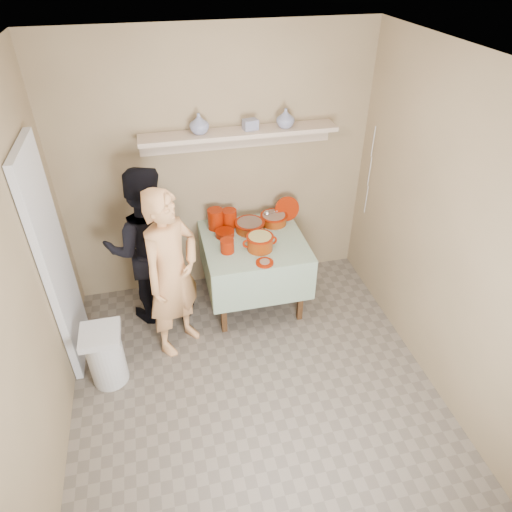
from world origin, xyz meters
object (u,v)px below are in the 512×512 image
object	(u,v)px
serving_table	(254,250)
cazuela_rice	(260,241)
person_cook	(172,275)
person_helper	(147,247)
trash_bin	(106,356)

from	to	relation	value
serving_table	cazuela_rice	distance (m)	0.27
person_cook	cazuela_rice	size ratio (longest dim) A/B	4.86
person_helper	trash_bin	xyz separation A→B (m)	(-0.44, -0.78, -0.51)
serving_table	cazuela_rice	world-z (taller)	cazuela_rice
serving_table	trash_bin	xyz separation A→B (m)	(-1.44, -0.74, -0.36)
person_helper	serving_table	xyz separation A→B (m)	(1.00, -0.05, -0.15)
cazuela_rice	trash_bin	world-z (taller)	cazuela_rice
person_helper	serving_table	world-z (taller)	person_helper
person_cook	cazuela_rice	distance (m)	0.87
person_cook	cazuela_rice	xyz separation A→B (m)	(0.83, 0.26, 0.04)
serving_table	cazuela_rice	xyz separation A→B (m)	(0.02, -0.17, 0.20)
trash_bin	person_cook	bearing A→B (deg)	25.80
cazuela_rice	trash_bin	xyz separation A→B (m)	(-1.46, -0.57, -0.56)
person_cook	trash_bin	size ratio (longest dim) A/B	2.86
cazuela_rice	trash_bin	bearing A→B (deg)	-158.77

